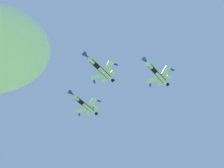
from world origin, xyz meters
TOP-DOWN VIEW (x-y plane):
  - fighter_jet_lead at (-30.30, 87.79)m, footprint 9.86×15.53m
  - fighter_jet_left_wing at (-13.05, 97.95)m, footprint 10.05×15.53m
  - fighter_jet_right_wing at (-42.15, 104.77)m, footprint 10.09×15.53m

SIDE VIEW (x-z plane):
  - fighter_jet_lead at x=-30.30m, z-range 95.79..100.57m
  - fighter_jet_right_wing at x=-42.15m, z-range 97.03..101.42m
  - fighter_jet_left_wing at x=-13.05m, z-range 98.23..102.71m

